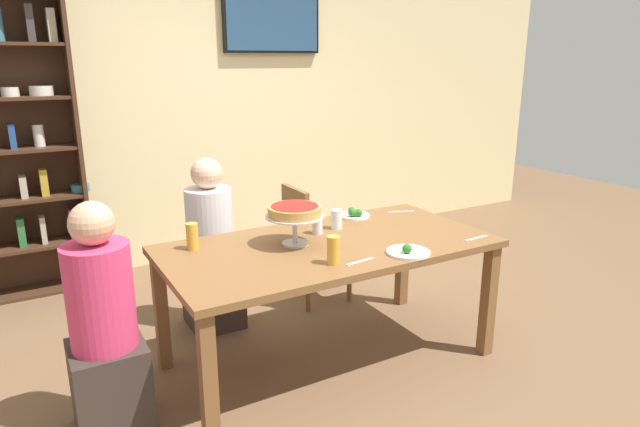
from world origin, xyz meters
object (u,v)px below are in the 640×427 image
Objects in this scene: diner_far_left at (211,256)px; water_glass_clear_far at (317,226)px; beer_glass_amber_short at (333,250)px; water_glass_clear_near at (336,219)px; salad_plate_near_diner at (408,251)px; chair_far_right at (309,238)px; cutlery_knife_near at (401,212)px; diner_head_west at (105,337)px; cutlery_fork_far at (477,238)px; salad_plate_far_diner at (354,214)px; deep_dish_pizza_stand at (295,213)px; dining_table at (329,256)px; beer_glass_amber_tall at (192,236)px; cutlery_fork_near at (360,261)px; television at (272,20)px.

diner_far_left is 11.71× the size of water_glass_clear_far.
water_glass_clear_near is (0.33, 0.50, -0.01)m from beer_glass_amber_short.
diner_far_left is at bearing 122.19° from salad_plate_near_diner.
cutlery_knife_near is at bearing 41.91° from chair_far_right.
diner_head_west is 4.88× the size of salad_plate_near_diner.
cutlery_fork_far is (0.93, -0.07, -0.07)m from beer_glass_amber_short.
salad_plate_near_diner is 1.13× the size of salad_plate_far_diner.
chair_far_right is 0.99m from deep_dish_pizza_stand.
diner_far_left and diner_head_west have the same top height.
dining_table is at bearing 43.19° from cutlery_knife_near.
cutlery_knife_near is at bearing 9.56° from diner_head_west.
dining_table is at bearing -99.33° from water_glass_clear_far.
beer_glass_amber_short reaches higher than dining_table.
beer_glass_amber_tall reaches higher than dining_table.
cutlery_fork_near is at bearing -15.98° from chair_far_right.
dining_table is 15.53× the size of water_glass_clear_near.
deep_dish_pizza_stand reaches higher than beer_glass_amber_short.
cutlery_knife_near is (0.76, 0.31, 0.08)m from dining_table.
chair_far_right is 5.86× the size of beer_glass_amber_tall.
beer_glass_amber_tall is 0.83× the size of cutlery_fork_near.
diner_far_left is at bearing -87.26° from chair_far_right.
television is at bearing 164.76° from chair_far_right.
chair_far_right is at bearing 108.22° from cutlery_fork_far.
dining_table is 12.65× the size of beer_glass_amber_short.
beer_glass_amber_short reaches higher than cutlery_fork_far.
cutlery_fork_near reaches higher than dining_table.
water_glass_clear_near is at bearing 133.14° from cutlery_fork_far.
water_glass_clear_far is at bearing -171.04° from water_glass_clear_near.
diner_head_west is at bearing -174.82° from deep_dish_pizza_stand.
dining_table is 0.91m from diner_far_left.
diner_far_left reaches higher than dining_table.
salad_plate_near_diner is at bearing -100.56° from salad_plate_far_diner.
cutlery_fork_far is at bearing -24.46° from dining_table.
diner_head_west reaches higher than beer_glass_amber_tall.
chair_far_right reaches higher than salad_plate_near_diner.
diner_head_west is at bearing 158.50° from cutlery_fork_near.
deep_dish_pizza_stand is at bearing 20.44° from diner_far_left.
cutlery_knife_near is at bearing 1.22° from beer_glass_amber_tall.
salad_plate_far_diner is (0.85, -0.40, 0.27)m from diner_far_left.
beer_glass_amber_short is 0.60m from water_glass_clear_near.
salad_plate_near_diner is 1.31× the size of cutlery_fork_far.
dining_table is 7.91× the size of salad_plate_near_diner.
beer_glass_amber_short is 0.82× the size of cutlery_knife_near.
diner_far_left is 4.88× the size of salad_plate_near_diner.
deep_dish_pizza_stand is 0.48m from cutlery_fork_near.
diner_head_west is 7.74× the size of beer_glass_amber_tall.
salad_plate_near_diner is at bearing -65.79° from water_glass_clear_far.
diner_head_west is 7.81× the size of beer_glass_amber_short.
cutlery_fork_far is (0.37, -0.73, -0.02)m from salad_plate_far_diner.
salad_plate_near_diner reaches higher than cutlery_fork_near.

